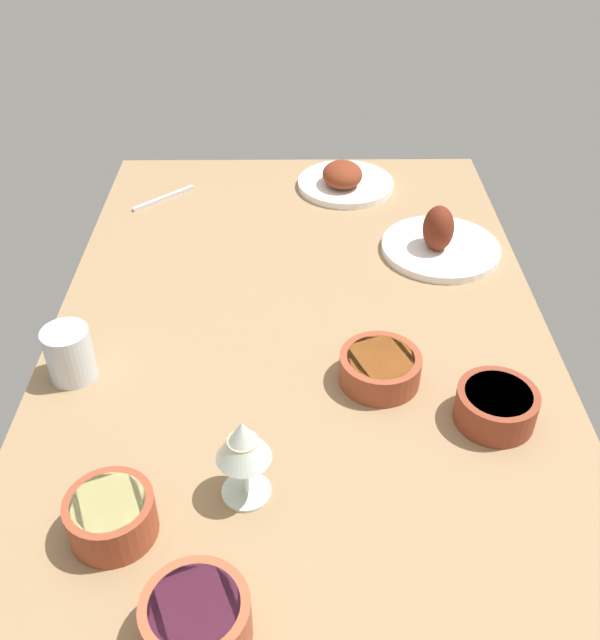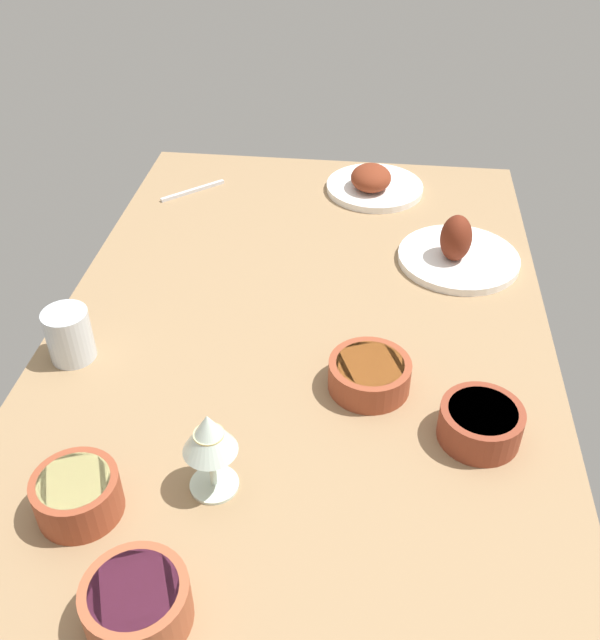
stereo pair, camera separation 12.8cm
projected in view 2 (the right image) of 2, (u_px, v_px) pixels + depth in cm
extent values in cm
cube|color=#937551|center=(300.00, 337.00, 130.43)|extent=(140.00, 90.00, 4.00)
cylinder|color=white|center=(375.00, 187.00, 170.55)|extent=(22.96, 22.96, 1.60)
ellipsoid|color=maroon|center=(371.00, 178.00, 167.10)|extent=(10.77, 9.45, 5.69)
cylinder|color=white|center=(458.00, 258.00, 146.09)|extent=(24.63, 24.63, 1.60)
ellipsoid|color=#602314|center=(456.00, 238.00, 142.40)|extent=(7.76, 6.28, 9.64)
cylinder|color=brown|center=(369.00, 375.00, 115.63)|extent=(13.41, 13.41, 5.14)
cylinder|color=brown|center=(370.00, 365.00, 114.36)|extent=(10.99, 10.99, 1.00)
cylinder|color=#A35133|center=(137.00, 604.00, 83.42)|extent=(12.77, 12.77, 6.43)
cylinder|color=#4C192D|center=(134.00, 591.00, 81.75)|extent=(10.47, 10.47, 1.00)
cylinder|color=brown|center=(480.00, 424.00, 106.74)|extent=(12.51, 12.51, 5.66)
cylinder|color=white|center=(483.00, 413.00, 105.31)|extent=(10.25, 10.25, 1.00)
cylinder|color=brown|center=(78.00, 495.00, 95.93)|extent=(11.73, 11.73, 6.26)
cylinder|color=#DBCC7A|center=(74.00, 482.00, 94.31)|extent=(9.62, 9.62, 1.00)
cylinder|color=silver|center=(214.00, 484.00, 100.98)|extent=(7.00, 7.00, 0.50)
cylinder|color=silver|center=(212.00, 467.00, 98.68)|extent=(1.00, 1.00, 7.00)
cone|color=silver|center=(209.00, 433.00, 94.52)|extent=(7.60, 7.60, 6.50)
cylinder|color=beige|center=(209.00, 441.00, 95.42)|extent=(4.18, 4.18, 2.80)
cylinder|color=silver|center=(69.00, 335.00, 120.38)|extent=(7.71, 7.71, 9.36)
cube|color=silver|center=(193.00, 191.00, 170.12)|extent=(11.87, 13.02, 0.80)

